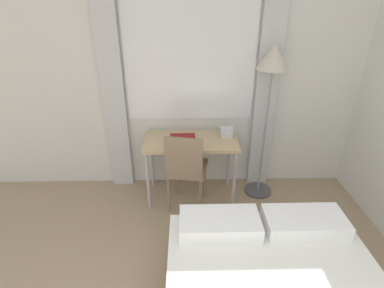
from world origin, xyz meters
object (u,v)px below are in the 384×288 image
at_px(standing_lamp, 272,75).
at_px(book, 183,138).
at_px(telephone, 226,132).
at_px(desk_chair, 186,166).
at_px(desk, 191,146).

distance_m(standing_lamp, book, 1.12).
bearing_deg(telephone, standing_lamp, -5.20).
height_order(desk_chair, telephone, desk_chair).
xyz_separation_m(desk, book, (-0.09, 0.02, 0.09)).
distance_m(desk, book, 0.12).
bearing_deg(telephone, book, -171.94).
xyz_separation_m(desk, desk_chair, (-0.05, -0.23, -0.12)).
bearing_deg(desk, telephone, 11.91).
bearing_deg(desk, desk_chair, -103.01).
height_order(desk_chair, book, desk_chair).
bearing_deg(book, telephone, 8.06).
relative_size(standing_lamp, book, 6.16).
xyz_separation_m(desk_chair, telephone, (0.45, 0.32, 0.25)).
relative_size(telephone, book, 0.54).
bearing_deg(standing_lamp, book, -178.07).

